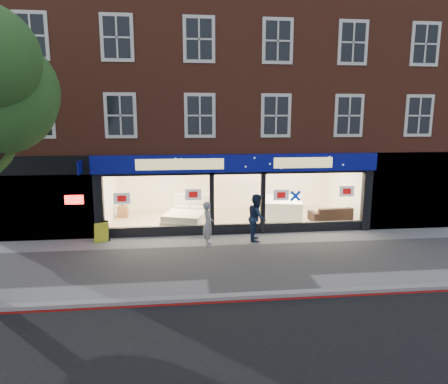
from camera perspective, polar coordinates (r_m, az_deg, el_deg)
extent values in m
plane|color=gray|center=(13.73, 3.77, -9.55)|extent=(120.00, 120.00, 0.00)
cube|color=#8C0A07|center=(10.93, 6.71, -15.05)|extent=(60.00, 0.10, 0.01)
cube|color=gray|center=(11.09, 6.48, -14.36)|extent=(60.00, 0.25, 0.12)
cube|color=tan|center=(18.68, 0.95, -3.91)|extent=(11.00, 4.50, 0.10)
cube|color=brown|center=(19.92, 0.34, 16.13)|extent=(19.00, 8.00, 6.70)
cube|color=#080E80|center=(15.84, 2.07, 4.15)|extent=(11.40, 0.28, 0.70)
cube|color=black|center=(16.57, 1.90, -5.27)|extent=(11.00, 0.18, 0.40)
cube|color=black|center=(16.42, -17.43, -1.94)|extent=(0.35, 0.30, 2.60)
cube|color=black|center=(17.90, 19.65, -1.07)|extent=(0.35, 0.30, 2.60)
cube|color=white|center=(16.05, -9.59, -1.33)|extent=(4.20, 0.02, 2.10)
cube|color=white|center=(16.96, 12.90, -0.81)|extent=(4.20, 0.02, 2.10)
cube|color=white|center=(16.50, 1.84, -1.93)|extent=(1.80, 0.02, 2.10)
cube|color=silver|center=(20.61, 0.16, 1.02)|extent=(11.00, 0.20, 2.60)
cube|color=#FFEAC6|center=(18.21, 0.97, 3.89)|extent=(11.00, 4.50, 0.12)
cube|color=black|center=(17.12, -24.25, -0.70)|extent=(3.80, 0.60, 3.30)
cube|color=#FF140C|center=(16.46, -20.62, -1.04)|extent=(0.70, 0.04, 0.35)
cube|color=black|center=(18.92, 24.97, 0.24)|extent=(4.00, 0.40, 3.30)
cube|color=silver|center=(17.47, -5.49, -4.23)|extent=(2.21, 2.39, 0.34)
cube|color=silver|center=(17.39, -5.51, -3.29)|extent=(2.12, 2.30, 0.25)
cube|color=silver|center=(18.33, -4.53, -2.16)|extent=(1.70, 0.67, 1.18)
cube|color=silver|center=(18.12, -5.95, -2.15)|extent=(0.70, 0.50, 0.12)
cube|color=silver|center=(17.91, -3.71, -2.26)|extent=(0.70, 0.50, 0.12)
cube|color=brown|center=(19.40, -14.24, -2.70)|extent=(0.48, 0.48, 0.55)
cube|color=white|center=(19.09, 8.25, -3.10)|extent=(2.12, 2.47, 0.29)
cube|color=white|center=(19.02, 8.28, -2.27)|extent=(2.12, 2.47, 0.29)
cube|color=white|center=(18.96, 8.30, -1.42)|extent=(2.12, 2.47, 0.29)
imported|color=black|center=(18.92, 15.27, -2.97)|extent=(2.19, 0.98, 0.62)
cube|color=yellow|center=(16.06, -17.05, -5.47)|extent=(0.63, 0.52, 0.82)
imported|color=#929398|center=(14.87, -2.29, -4.57)|extent=(0.41, 0.62, 1.68)
imported|color=#172640|center=(15.56, 4.72, -3.61)|extent=(0.82, 0.98, 1.84)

